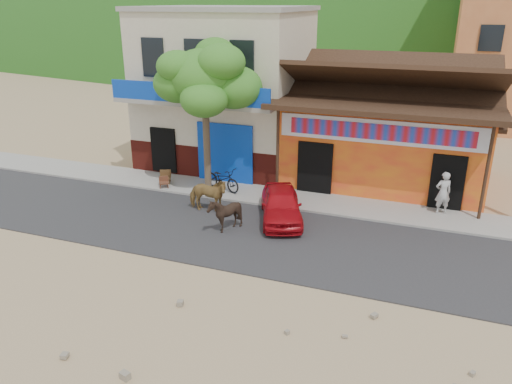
% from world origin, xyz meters
% --- Properties ---
extents(ground, '(120.00, 120.00, 0.00)m').
position_xyz_m(ground, '(0.00, 0.00, 0.00)').
color(ground, '#9E825B').
rests_on(ground, ground).
extents(road, '(60.00, 5.00, 0.04)m').
position_xyz_m(road, '(0.00, 2.50, 0.02)').
color(road, '#28282B').
rests_on(road, ground).
extents(sidewalk, '(60.00, 2.00, 0.12)m').
position_xyz_m(sidewalk, '(0.00, 6.00, 0.06)').
color(sidewalk, gray).
rests_on(sidewalk, ground).
extents(dance_club, '(8.00, 6.00, 3.60)m').
position_xyz_m(dance_club, '(2.00, 10.00, 1.80)').
color(dance_club, orange).
rests_on(dance_club, ground).
extents(cafe_building, '(7.00, 6.00, 7.00)m').
position_xyz_m(cafe_building, '(-5.50, 10.00, 3.50)').
color(cafe_building, beige).
rests_on(cafe_building, ground).
extents(tree, '(3.00, 3.00, 6.00)m').
position_xyz_m(tree, '(-4.60, 5.80, 3.12)').
color(tree, '#2D721E').
rests_on(tree, sidewalk).
extents(cow_tan, '(1.62, 0.85, 1.32)m').
position_xyz_m(cow_tan, '(-3.66, 3.80, 0.70)').
color(cow_tan, olive).
rests_on(cow_tan, road).
extents(cow_dark, '(1.37, 1.29, 1.24)m').
position_xyz_m(cow_dark, '(-2.40, 2.50, 0.66)').
color(cow_dark, black).
rests_on(cow_dark, road).
extents(red_car, '(2.52, 3.70, 1.17)m').
position_xyz_m(red_car, '(-0.88, 4.03, 0.62)').
color(red_car, '#B50C15').
rests_on(red_car, road).
extents(scooter, '(1.93, 1.24, 0.96)m').
position_xyz_m(scooter, '(-4.00, 5.89, 0.60)').
color(scooter, black).
rests_on(scooter, sidewalk).
extents(pedestrian, '(0.68, 0.58, 1.59)m').
position_xyz_m(pedestrian, '(4.50, 6.46, 0.92)').
color(pedestrian, '#B9B9B9').
rests_on(pedestrian, sidewalk).
extents(cafe_chair_left, '(0.62, 0.62, 1.01)m').
position_xyz_m(cafe_chair_left, '(-6.62, 5.79, 0.62)').
color(cafe_chair_left, '#4A2B18').
rests_on(cafe_chair_left, sidewalk).
extents(cafe_chair_right, '(0.53, 0.53, 0.83)m').
position_xyz_m(cafe_chair_right, '(-6.40, 5.31, 0.53)').
color(cafe_chair_right, '#532B1B').
rests_on(cafe_chair_right, sidewalk).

